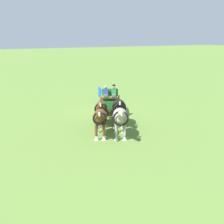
{
  "coord_description": "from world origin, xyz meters",
  "views": [
    {
      "loc": [
        23.55,
        -10.92,
        6.71
      ],
      "look_at": [
        3.9,
        -1.64,
        1.2
      ],
      "focal_mm": 50.88,
      "sensor_mm": 36.0,
      "label": 1
    }
  ],
  "objects": [
    {
      "name": "ground_plane",
      "position": [
        0.0,
        0.0,
        0.0
      ],
      "size": [
        220.0,
        220.0,
        0.0
      ],
      "primitive_type": "plane",
      "color": "olive"
    },
    {
      "name": "draft_horse_lead_near",
      "position": [
        5.89,
        -1.99,
        1.35
      ],
      "size": [
        3.09,
        1.86,
        2.22
      ],
      "color": "#9E998E",
      "rests_on": "ground"
    },
    {
      "name": "show_wagon",
      "position": [
        0.17,
        -0.08,
        1.2
      ],
      "size": [
        5.41,
        3.13,
        2.71
      ],
      "color": "#236B2D",
      "rests_on": "ground"
    },
    {
      "name": "draft_horse_rear_off",
      "position": [
        3.0,
        -2.09,
        1.28
      ],
      "size": [
        2.87,
        1.73,
        2.14
      ],
      "color": "brown",
      "rests_on": "ground"
    },
    {
      "name": "draft_horse_rear_near",
      "position": [
        3.53,
        -0.9,
        1.39
      ],
      "size": [
        2.97,
        1.81,
        2.26
      ],
      "color": "black",
      "rests_on": "ground"
    },
    {
      "name": "draft_horse_lead_off",
      "position": [
        5.36,
        -3.18,
        1.33
      ],
      "size": [
        3.01,
        1.79,
        2.19
      ],
      "color": "brown",
      "rests_on": "ground"
    },
    {
      "name": "sponsor_banner",
      "position": [
        -5.68,
        1.6,
        0.55
      ],
      "size": [
        3.1,
        0.91,
        1.1
      ],
      "primitive_type": "cube",
      "rotation": [
        0.0,
        0.0,
        -0.27
      ],
      "color": "#1959B2",
      "rests_on": "ground"
    }
  ]
}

